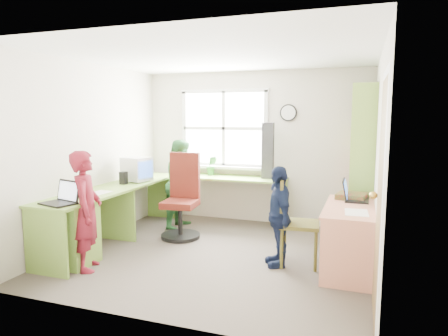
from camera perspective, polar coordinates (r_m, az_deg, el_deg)
name	(u,v)px	position (r m, az deg, el deg)	size (l,w,h in m)	color
room	(221,156)	(4.87, -0.47, 1.72)	(3.64, 3.44, 2.44)	#4D453C
l_desk	(113,215)	(5.26, -15.64, -6.54)	(2.38, 2.95, 0.75)	#8AB849
right_desk	(351,224)	(4.68, 17.64, -7.60)	(0.58, 1.24, 0.71)	#E79473
bookshelf	(362,168)	(5.70, 19.11, -0.03)	(0.30, 1.02, 2.10)	#8AB849
swivel_chair	(182,201)	(5.67, -6.00, -4.73)	(0.60, 0.60, 1.18)	black
wooden_chair	(293,218)	(4.67, 9.86, -7.06)	(0.47, 0.47, 1.00)	brown
crt_monitor	(137,169)	(5.96, -12.37, -0.16)	(0.43, 0.40, 0.35)	white
laptop_left	(62,198)	(4.73, -22.09, -4.03)	(0.43, 0.38, 0.25)	black
laptop_right	(352,195)	(4.96, 17.85, -3.75)	(0.30, 0.36, 0.25)	black
speaker_a	(124,178)	(5.77, -14.16, -1.39)	(0.10, 0.10, 0.18)	black
speaker_b	(145,173)	(6.14, -11.29, -0.75)	(0.09, 0.09, 0.18)	black
cd_tower	(268,151)	(6.13, 6.29, 2.49)	(0.18, 0.16, 0.85)	black
game_box	(352,196)	(5.06, 17.78, -3.83)	(0.39, 0.39, 0.07)	#B3161D
paper_a	(99,193)	(5.22, -17.38, -3.39)	(0.23, 0.31, 0.00)	white
paper_b	(356,212)	(4.37, 18.40, -6.04)	(0.25, 0.34, 0.00)	white
potted_plant	(212,166)	(6.43, -1.77, 0.35)	(0.17, 0.14, 0.31)	#2E732E
person_red	(87,211)	(4.67, -19.04, -5.79)	(0.49, 0.32, 1.33)	maroon
person_green	(182,184)	(6.13, -5.97, -2.25)	(0.65, 0.51, 1.35)	#2C6F33
person_navy	(279,216)	(4.60, 7.80, -6.82)	(0.67, 0.28, 1.15)	#121B38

